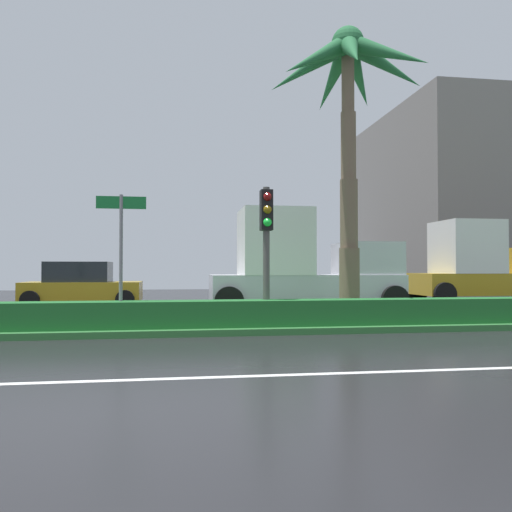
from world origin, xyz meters
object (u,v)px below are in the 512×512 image
palm_tree_centre_left (348,90)px  car_in_traffic_second (82,285)px  street_name_sign (121,242)px  box_truck_lead (303,266)px  traffic_signal_median_right (266,230)px  box_truck_following (488,266)px

palm_tree_centre_left → car_in_traffic_second: size_ratio=1.88×
car_in_traffic_second → palm_tree_centre_left: bearing=-37.9°
street_name_sign → palm_tree_centre_left: bearing=16.3°
car_in_traffic_second → box_truck_lead: box_truck_lead is taller
traffic_signal_median_right → palm_tree_centre_left: bearing=32.1°
street_name_sign → traffic_signal_median_right: bearing=1.8°
street_name_sign → car_in_traffic_second: bearing=106.3°
palm_tree_centre_left → box_truck_following: bearing=37.4°
box_truck_lead → palm_tree_centre_left: bearing=-81.6°
car_in_traffic_second → box_truck_lead: size_ratio=0.67×
palm_tree_centre_left → traffic_signal_median_right: (-2.59, -1.63, -4.04)m
palm_tree_centre_left → box_truck_lead: 5.96m
box_truck_lead → car_in_traffic_second: bearing=158.3°
traffic_signal_median_right → box_truck_lead: bearing=67.2°
traffic_signal_median_right → box_truck_following: (10.88, 7.95, -0.85)m
traffic_signal_median_right → car_in_traffic_second: (-5.73, 8.10, -1.57)m
box_truck_lead → box_truck_following: bearing=18.6°
box_truck_lead → street_name_sign: bearing=-136.9°
traffic_signal_median_right → box_truck_following: bearing=36.2°
traffic_signal_median_right → car_in_traffic_second: 10.05m
palm_tree_centre_left → traffic_signal_median_right: 5.07m
palm_tree_centre_left → street_name_sign: bearing=-163.7°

